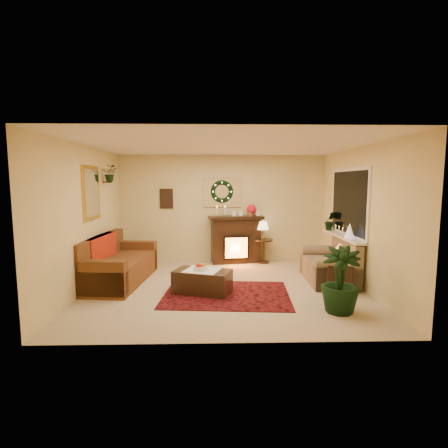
{
  "coord_description": "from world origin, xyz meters",
  "views": [
    {
      "loc": [
        -0.18,
        -6.3,
        1.95
      ],
      "look_at": [
        0.0,
        0.35,
        1.15
      ],
      "focal_mm": 28.0,
      "sensor_mm": 36.0,
      "label": 1
    }
  ],
  "objects_px": {
    "sofa": "(119,260)",
    "fireplace": "(236,240)",
    "loveseat": "(329,260)",
    "coffee_table": "(202,281)",
    "side_table_round": "(263,250)",
    "end_table_square": "(338,276)"
  },
  "relations": [
    {
      "from": "sofa",
      "to": "loveseat",
      "type": "xyz_separation_m",
      "value": [
        4.1,
        -0.06,
        -0.01
      ]
    },
    {
      "from": "side_table_round",
      "to": "end_table_square",
      "type": "bearing_deg",
      "value": -65.25
    },
    {
      "from": "loveseat",
      "to": "end_table_square",
      "type": "xyz_separation_m",
      "value": [
        -0.03,
        -0.63,
        -0.15
      ]
    },
    {
      "from": "sofa",
      "to": "coffee_table",
      "type": "height_order",
      "value": "sofa"
    },
    {
      "from": "loveseat",
      "to": "coffee_table",
      "type": "relative_size",
      "value": 1.47
    },
    {
      "from": "fireplace",
      "to": "coffee_table",
      "type": "bearing_deg",
      "value": -116.13
    },
    {
      "from": "sofa",
      "to": "fireplace",
      "type": "bearing_deg",
      "value": 39.51
    },
    {
      "from": "sofa",
      "to": "side_table_round",
      "type": "relative_size",
      "value": 3.68
    },
    {
      "from": "fireplace",
      "to": "side_table_round",
      "type": "height_order",
      "value": "fireplace"
    },
    {
      "from": "loveseat",
      "to": "end_table_square",
      "type": "relative_size",
      "value": 2.83
    },
    {
      "from": "sofa",
      "to": "side_table_round",
      "type": "bearing_deg",
      "value": 32.38
    },
    {
      "from": "sofa",
      "to": "fireplace",
      "type": "distance_m",
      "value": 2.87
    },
    {
      "from": "fireplace",
      "to": "sofa",
      "type": "bearing_deg",
      "value": -154.61
    },
    {
      "from": "side_table_round",
      "to": "coffee_table",
      "type": "relative_size",
      "value": 0.6
    },
    {
      "from": "sofa",
      "to": "fireplace",
      "type": "height_order",
      "value": "fireplace"
    },
    {
      "from": "end_table_square",
      "to": "side_table_round",
      "type": "bearing_deg",
      "value": 114.75
    },
    {
      "from": "side_table_round",
      "to": "end_table_square",
      "type": "distance_m",
      "value": 2.47
    },
    {
      "from": "sofa",
      "to": "side_table_round",
      "type": "distance_m",
      "value": 3.41
    },
    {
      "from": "fireplace",
      "to": "side_table_round",
      "type": "bearing_deg",
      "value": -13.97
    },
    {
      "from": "sofa",
      "to": "coffee_table",
      "type": "relative_size",
      "value": 2.19
    },
    {
      "from": "loveseat",
      "to": "side_table_round",
      "type": "xyz_separation_m",
      "value": [
        -1.06,
        1.62,
        -0.09
      ]
    },
    {
      "from": "coffee_table",
      "to": "loveseat",
      "type": "bearing_deg",
      "value": 33.69
    }
  ]
}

